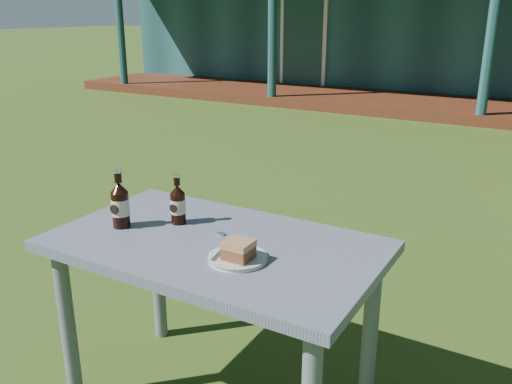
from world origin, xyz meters
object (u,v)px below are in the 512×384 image
Objects in this scene: cola_bottle_far at (120,204)px; cola_bottle_near at (178,204)px; cake_slice at (238,250)px; plate at (238,258)px; cafe_table at (215,266)px.

cola_bottle_near is at bearing 40.06° from cola_bottle_far.
cola_bottle_far reaches higher than cake_slice.
cola_bottle_near is (-0.39, 0.18, 0.03)m from cake_slice.
cola_bottle_near is at bearing 156.41° from plate.
cola_bottle_near reaches higher than plate.
cafe_table is 13.04× the size of cake_slice.
cola_bottle_far reaches higher than cafe_table.
cafe_table is 5.24× the size of cola_bottle_far.
cola_bottle_far is (-0.39, -0.07, 0.19)m from cafe_table.
cake_slice is at bearing -24.52° from cola_bottle_near.
cake_slice is at bearing -48.36° from plate.
plate is (0.16, -0.09, 0.11)m from cafe_table.
plate is 0.55m from cola_bottle_far.
plate is at bearing -23.59° from cola_bottle_near.
cola_bottle_near is 0.22m from cola_bottle_far.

